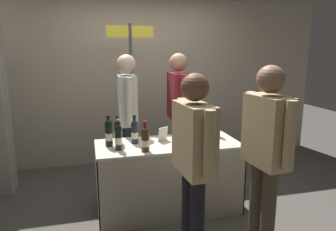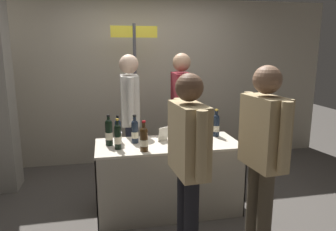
# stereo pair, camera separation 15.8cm
# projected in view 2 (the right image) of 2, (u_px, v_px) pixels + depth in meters

# --- Properties ---
(ground_plane) EXTENTS (12.00, 12.00, 0.00)m
(ground_plane) POSITION_uv_depth(u_px,v_px,m) (168.00, 209.00, 3.51)
(ground_plane) COLOR #514C47
(back_partition) EXTENTS (5.89, 0.12, 2.49)m
(back_partition) POSITION_uv_depth(u_px,v_px,m) (146.00, 82.00, 4.90)
(back_partition) COLOR #B2A893
(back_partition) RESTS_ON ground_plane
(tasting_table) EXTENTS (1.52, 0.65, 0.77)m
(tasting_table) POSITION_uv_depth(u_px,v_px,m) (168.00, 165.00, 3.41)
(tasting_table) COLOR beige
(tasting_table) RESTS_ON ground_plane
(featured_wine_bottle) EXTENTS (0.08, 0.08, 0.30)m
(featured_wine_bottle) POSITION_uv_depth(u_px,v_px,m) (135.00, 131.00, 3.33)
(featured_wine_bottle) COLOR #192333
(featured_wine_bottle) RESTS_ON tasting_table
(display_bottle_0) EXTENTS (0.08, 0.08, 0.31)m
(display_bottle_0) POSITION_uv_depth(u_px,v_px,m) (144.00, 139.00, 3.06)
(display_bottle_0) COLOR #38230F
(display_bottle_0) RESTS_ON tasting_table
(display_bottle_1) EXTENTS (0.08, 0.08, 0.32)m
(display_bottle_1) POSITION_uv_depth(u_px,v_px,m) (216.00, 125.00, 3.59)
(display_bottle_1) COLOR #192333
(display_bottle_1) RESTS_ON tasting_table
(display_bottle_2) EXTENTS (0.08, 0.08, 0.32)m
(display_bottle_2) POSITION_uv_depth(u_px,v_px,m) (109.00, 132.00, 3.25)
(display_bottle_2) COLOR black
(display_bottle_2) RESTS_ON tasting_table
(display_bottle_3) EXTENTS (0.07, 0.07, 0.29)m
(display_bottle_3) POSITION_uv_depth(u_px,v_px,m) (118.00, 130.00, 3.37)
(display_bottle_3) COLOR #192333
(display_bottle_3) RESTS_ON tasting_table
(display_bottle_4) EXTENTS (0.07, 0.07, 0.31)m
(display_bottle_4) POSITION_uv_depth(u_px,v_px,m) (118.00, 136.00, 3.13)
(display_bottle_4) COLOR black
(display_bottle_4) RESTS_ON tasting_table
(wine_glass_near_vendor) EXTENTS (0.08, 0.08, 0.14)m
(wine_glass_near_vendor) POSITION_uv_depth(u_px,v_px,m) (118.00, 136.00, 3.24)
(wine_glass_near_vendor) COLOR silver
(wine_glass_near_vendor) RESTS_ON tasting_table
(flower_vase) EXTENTS (0.09, 0.09, 0.42)m
(flower_vase) POSITION_uv_depth(u_px,v_px,m) (194.00, 126.00, 3.55)
(flower_vase) COLOR tan
(flower_vase) RESTS_ON tasting_table
(brochure_stand) EXTENTS (0.13, 0.09, 0.15)m
(brochure_stand) POSITION_uv_depth(u_px,v_px,m) (163.00, 134.00, 3.42)
(brochure_stand) COLOR silver
(brochure_stand) RESTS_ON tasting_table
(vendor_presenter) EXTENTS (0.23, 0.62, 1.70)m
(vendor_presenter) POSITION_uv_depth(u_px,v_px,m) (181.00, 105.00, 4.13)
(vendor_presenter) COLOR #2D3347
(vendor_presenter) RESTS_ON ground_plane
(vendor_assistant) EXTENTS (0.23, 0.57, 1.69)m
(vendor_assistant) POSITION_uv_depth(u_px,v_px,m) (130.00, 110.00, 3.87)
(vendor_assistant) COLOR #2D3347
(vendor_assistant) RESTS_ON ground_plane
(taster_foreground_right) EXTENTS (0.24, 0.62, 1.58)m
(taster_foreground_right) POSITION_uv_depth(u_px,v_px,m) (188.00, 154.00, 2.47)
(taster_foreground_right) COLOR black
(taster_foreground_right) RESTS_ON ground_plane
(taster_foreground_left) EXTENTS (0.25, 0.58, 1.63)m
(taster_foreground_left) POSITION_uv_depth(u_px,v_px,m) (263.00, 147.00, 2.53)
(taster_foreground_left) COLOR #4C4233
(taster_foreground_left) RESTS_ON ground_plane
(booth_signpost) EXTENTS (0.62, 0.04, 2.08)m
(booth_signpost) POSITION_uv_depth(u_px,v_px,m) (135.00, 84.00, 4.27)
(booth_signpost) COLOR #47474C
(booth_signpost) RESTS_ON ground_plane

